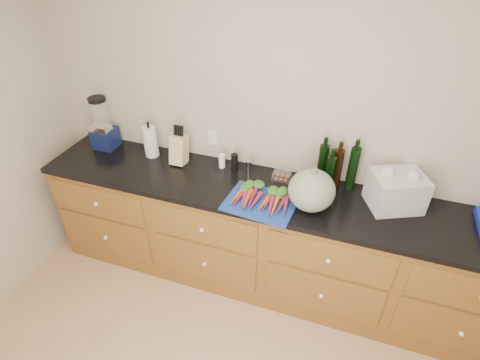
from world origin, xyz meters
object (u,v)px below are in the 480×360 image
at_px(squash, 312,190).
at_px(tomato_box, 282,176).
at_px(cutting_board, 261,203).
at_px(paper_towel, 151,142).
at_px(blender_appliance, 103,126).
at_px(carrots, 262,197).
at_px(knife_block, 179,149).

relative_size(squash, tomato_box, 2.37).
xyz_separation_m(cutting_board, paper_towel, (-1.02, 0.32, 0.12)).
xyz_separation_m(cutting_board, blender_appliance, (-1.46, 0.32, 0.19)).
distance_m(carrots, squash, 0.34).
xyz_separation_m(carrots, tomato_box, (0.07, 0.29, -0.00)).
height_order(carrots, knife_block, knife_block).
bearing_deg(knife_block, carrots, -19.10).
relative_size(carrots, paper_towel, 1.50).
height_order(squash, tomato_box, squash).
xyz_separation_m(cutting_board, carrots, (0.00, 0.04, 0.03)).
height_order(paper_towel, tomato_box, paper_towel).
bearing_deg(cutting_board, tomato_box, 78.59).
bearing_deg(cutting_board, knife_block, 158.47).
bearing_deg(paper_towel, carrots, -15.47).
bearing_deg(knife_block, cutting_board, -21.53).
distance_m(paper_towel, tomato_box, 1.09).
height_order(cutting_board, paper_towel, paper_towel).
xyz_separation_m(blender_appliance, paper_towel, (0.44, 0.00, -0.07)).
height_order(carrots, blender_appliance, blender_appliance).
height_order(squash, paper_towel, squash).
xyz_separation_m(carrots, paper_towel, (-1.02, 0.28, 0.09)).
bearing_deg(paper_towel, knife_block, -4.34).
bearing_deg(cutting_board, squash, 13.39).
distance_m(squash, knife_block, 1.11).
bearing_deg(cutting_board, carrots, 90.00).
bearing_deg(tomato_box, carrots, -102.79).
xyz_separation_m(blender_appliance, tomato_box, (1.53, 0.01, -0.16)).
bearing_deg(carrots, blender_appliance, 169.11).
relative_size(cutting_board, paper_towel, 1.88).
xyz_separation_m(squash, paper_towel, (-1.35, 0.24, -0.01)).
bearing_deg(tomato_box, squash, -44.65).
bearing_deg(knife_block, tomato_box, 2.08).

